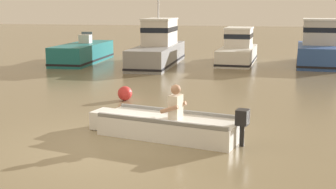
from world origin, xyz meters
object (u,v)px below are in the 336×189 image
object	(u,v)px
moored_boat_blue	(319,48)
mooring_buoy	(125,93)
moored_boat_teal	(83,53)
moored_boat_grey	(158,48)
moored_boat_white	(238,50)
rowboat_with_person	(167,125)

from	to	relation	value
moored_boat_blue	mooring_buoy	size ratio (longest dim) A/B	11.05
moored_boat_teal	mooring_buoy	xyz separation A→B (m)	(5.15, -8.77, -0.24)
moored_boat_grey	moored_boat_white	bearing A→B (deg)	23.95
moored_boat_teal	moored_boat_white	distance (m)	8.06
moored_boat_teal	moored_boat_blue	xyz separation A→B (m)	(11.86, 1.60, 0.38)
moored_boat_white	moored_boat_blue	distance (m)	3.97
rowboat_with_person	moored_boat_blue	world-z (taller)	moored_boat_blue
moored_boat_white	mooring_buoy	distance (m)	10.79
rowboat_with_person	moored_boat_grey	bearing A→B (deg)	104.69
moored_boat_blue	moored_boat_grey	bearing A→B (deg)	-168.02
rowboat_with_person	moored_boat_white	size ratio (longest dim) A/B	0.75
rowboat_with_person	moored_boat_grey	xyz separation A→B (m)	(-3.20, 12.21, 0.59)
moored_boat_blue	mooring_buoy	distance (m)	12.37
moored_boat_blue	moored_boat_teal	bearing A→B (deg)	-172.31
mooring_buoy	rowboat_with_person	bearing A→B (deg)	-58.77
rowboat_with_person	mooring_buoy	bearing A→B (deg)	121.23
moored_boat_teal	moored_boat_white	xyz separation A→B (m)	(7.89, 1.65, 0.20)
rowboat_with_person	moored_boat_teal	xyz separation A→B (m)	(-7.26, 12.26, 0.21)
moored_boat_white	moored_boat_teal	bearing A→B (deg)	-168.20
moored_boat_white	rowboat_with_person	bearing A→B (deg)	-92.58
moored_boat_grey	moored_boat_white	distance (m)	4.19
moored_boat_white	moored_boat_blue	bearing A→B (deg)	-0.67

